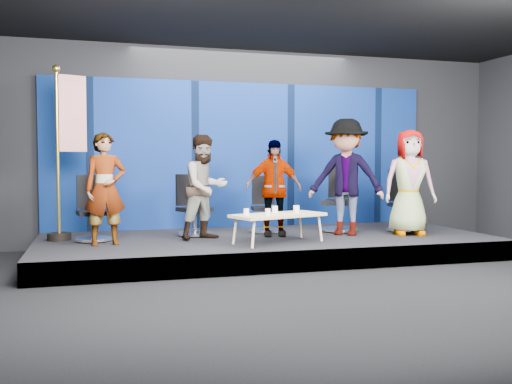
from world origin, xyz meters
TOP-DOWN VIEW (x-y plane):
  - ground at (0.00, 0.00)m, footprint 10.00×10.00m
  - room_walls at (0.00, 0.00)m, footprint 10.02×8.02m
  - riser at (0.00, 2.50)m, footprint 7.00×3.00m
  - backdrop at (0.00, 3.95)m, footprint 7.00×0.08m
  - chair_a at (-2.65, 2.71)m, footprint 0.63×0.63m
  - panelist_a at (-2.47, 2.24)m, footprint 0.63×0.46m
  - chair_b at (-1.11, 2.93)m, footprint 0.72×0.72m
  - panelist_b at (-1.01, 2.44)m, footprint 0.95×0.86m
  - chair_c at (0.11, 3.02)m, footprint 0.61×0.61m
  - panelist_c at (0.10, 2.52)m, footprint 0.94×0.51m
  - chair_d at (1.39, 2.81)m, footprint 0.90×0.90m
  - panelist_d at (1.26, 2.32)m, footprint 1.38×1.26m
  - chair_e at (2.43, 2.53)m, footprint 0.71×0.71m
  - panelist_e at (2.25, 2.06)m, footprint 0.93×0.71m
  - coffee_table at (-0.06, 1.77)m, footprint 1.50×1.01m
  - mug_a at (-0.56, 1.69)m, footprint 0.08×0.08m
  - mug_b at (-0.26, 1.62)m, footprint 0.08×0.08m
  - mug_c at (-0.07, 1.90)m, footprint 0.09×0.09m
  - mug_d at (0.25, 1.85)m, footprint 0.09×0.09m
  - mug_e at (0.30, 1.96)m, footprint 0.07×0.07m
  - flag_stand at (-3.01, 2.96)m, footprint 0.59×0.35m

SIDE VIEW (x-z plane):
  - ground at x=0.00m, z-range 0.00..0.00m
  - riser at x=0.00m, z-range 0.00..0.30m
  - chair_c at x=0.11m, z-range 0.14..1.08m
  - chair_b at x=-1.11m, z-range 0.13..1.11m
  - chair_a at x=-2.65m, z-range 0.13..1.11m
  - chair_e at x=2.43m, z-range 0.12..1.17m
  - chair_d at x=1.39m, z-range 0.10..1.25m
  - coffee_table at x=-0.06m, z-range 0.48..0.90m
  - mug_e at x=0.30m, z-range 0.72..0.81m
  - mug_b at x=-0.26m, z-range 0.72..0.82m
  - mug_a at x=-0.56m, z-range 0.72..0.82m
  - mug_c at x=-0.07m, z-range 0.72..0.83m
  - mug_d at x=0.25m, z-range 0.72..0.83m
  - panelist_c at x=0.10m, z-range 0.30..1.83m
  - panelist_b at x=-1.01m, z-range 0.30..1.89m
  - panelist_a at x=-2.47m, z-range 0.30..1.89m
  - panelist_e at x=2.25m, z-range 0.30..2.00m
  - panelist_d at x=1.26m, z-range 0.30..2.16m
  - backdrop at x=0.00m, z-range 0.30..2.90m
  - flag_stand at x=-3.01m, z-range 0.38..2.99m
  - room_walls at x=0.00m, z-range 0.67..4.18m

